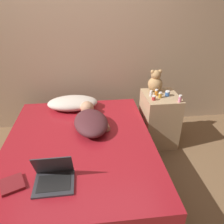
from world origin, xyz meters
name	(u,v)px	position (x,y,z in m)	size (l,w,h in m)	color
ground_plane	(82,178)	(0.00, 0.00, 0.00)	(12.00, 12.00, 0.00)	brown
wall_back	(76,36)	(0.00, 1.20, 1.30)	(8.00, 0.06, 2.60)	tan
bed	(81,160)	(0.00, 0.00, 0.25)	(1.49, 1.84, 0.50)	#4C331E
nightstand	(159,119)	(1.02, 0.59, 0.34)	(0.42, 0.49, 0.68)	tan
pillow	(73,103)	(-0.09, 0.71, 0.58)	(0.62, 0.35, 0.15)	beige
person_lying	(91,121)	(0.13, 0.25, 0.58)	(0.41, 0.71, 0.16)	#4C2328
laptop	(54,177)	(-0.18, -0.52, 0.55)	(0.31, 0.25, 0.24)	#333338
teddy_bear	(155,82)	(0.97, 0.74, 0.80)	(0.19, 0.19, 0.28)	tan
bottle_blue	(167,94)	(1.08, 0.57, 0.71)	(0.06, 0.06, 0.07)	#3866B2
bottle_pink	(180,99)	(1.16, 0.39, 0.72)	(0.04, 0.04, 0.09)	pink
bottle_orange	(156,92)	(0.95, 0.60, 0.72)	(0.04, 0.04, 0.08)	orange
bottle_red	(154,98)	(0.88, 0.47, 0.70)	(0.04, 0.04, 0.06)	#B72D2D
bottle_amber	(160,95)	(0.97, 0.53, 0.71)	(0.04, 0.04, 0.07)	gold
bottle_clear	(151,93)	(0.88, 0.59, 0.71)	(0.04, 0.04, 0.07)	silver
book	(12,184)	(-0.49, -0.52, 0.51)	(0.22, 0.23, 0.02)	maroon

